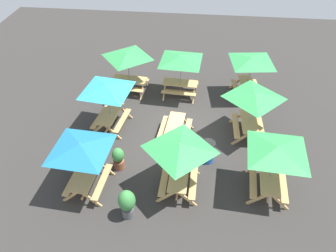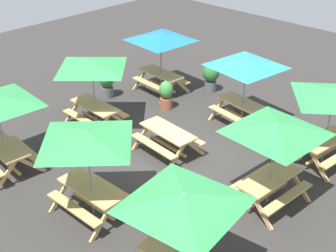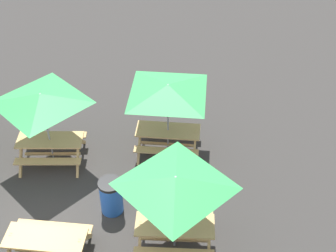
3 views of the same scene
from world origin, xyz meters
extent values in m
plane|color=#33302D|center=(0.00, 0.00, 0.00)|extent=(29.36, 29.36, 0.00)
cube|color=tan|center=(0.34, -0.23, 0.74)|extent=(1.85, 0.85, 0.05)
cube|color=tan|center=(0.38, 0.32, 0.45)|extent=(1.82, 0.41, 0.04)
cube|color=tan|center=(-0.41, 0.20, 0.37)|extent=(0.13, 0.80, 0.81)
cube|color=tan|center=(1.14, 0.07, 0.37)|extent=(0.13, 0.80, 0.81)
cube|color=tan|center=(0.34, -0.23, 0.22)|extent=(1.56, 0.20, 0.06)
cube|color=tan|center=(2.97, 3.53, 0.74)|extent=(1.85, 0.83, 0.05)
cube|color=tan|center=(2.93, 2.98, 0.45)|extent=(1.81, 0.39, 0.04)
cube|color=tan|center=(3.01, 4.08, 0.45)|extent=(1.81, 0.39, 0.04)
cube|color=tan|center=(2.16, 3.22, 0.37)|extent=(0.12, 0.80, 0.81)
cube|color=tan|center=(2.22, 3.95, 0.37)|extent=(0.12, 0.80, 0.81)
cube|color=tan|center=(3.72, 3.11, 0.37)|extent=(0.12, 0.80, 0.81)
cube|color=tan|center=(3.77, 3.84, 0.37)|extent=(0.12, 0.80, 0.81)
cube|color=tan|center=(2.97, 3.53, 0.22)|extent=(1.56, 0.18, 0.06)
cylinder|color=gray|center=(2.97, 3.53, 1.15)|extent=(0.04, 0.04, 2.30)
pyramid|color=green|center=(2.97, 3.53, 2.16)|extent=(2.82, 2.82, 0.28)
cube|color=tan|center=(-0.28, 3.05, 0.74)|extent=(1.82, 0.74, 0.05)
cube|color=tan|center=(-0.26, 2.50, 0.45)|extent=(1.81, 0.30, 0.04)
cube|color=tan|center=(-0.29, 3.60, 0.45)|extent=(1.81, 0.30, 0.04)
cube|color=tan|center=(-1.05, 2.66, 0.37)|extent=(0.08, 0.80, 0.81)
cube|color=tan|center=(-1.06, 3.39, 0.37)|extent=(0.08, 0.80, 0.81)
cube|color=tan|center=(0.51, 2.70, 0.37)|extent=(0.08, 0.80, 0.81)
cube|color=tan|center=(0.49, 3.43, 0.37)|extent=(0.08, 0.80, 0.81)
cube|color=tan|center=(-0.28, 3.05, 0.22)|extent=(1.56, 0.11, 0.06)
cylinder|color=gray|center=(-0.28, 3.05, 1.15)|extent=(0.04, 0.04, 2.30)
pyramid|color=green|center=(-0.28, 3.05, 2.16)|extent=(2.05, 2.05, 0.28)
cube|color=tan|center=(3.20, 0.19, 0.74)|extent=(1.82, 0.75, 0.05)
cube|color=tan|center=(3.21, 0.74, 0.45)|extent=(1.81, 0.31, 0.04)
cube|color=tan|center=(2.41, -0.15, 0.37)|extent=(0.08, 0.80, 0.81)
cube|color=tan|center=(2.43, 0.58, 0.37)|extent=(0.08, 0.80, 0.81)
cube|color=tan|center=(3.97, -0.19, 0.37)|extent=(0.08, 0.80, 0.81)
cube|color=tan|center=(3.99, 0.54, 0.37)|extent=(0.08, 0.80, 0.81)
cube|color=tan|center=(3.20, 0.19, 0.22)|extent=(1.56, 0.11, 0.06)
cylinder|color=gray|center=(3.20, 0.19, 1.15)|extent=(0.04, 0.04, 2.30)
pyramid|color=green|center=(3.20, 0.19, 2.16)|extent=(2.05, 2.05, 0.28)
cylinder|color=blue|center=(1.61, 1.25, 0.45)|extent=(0.56, 0.56, 0.90)
cylinder|color=black|center=(1.61, 1.25, 0.94)|extent=(0.59, 0.59, 0.08)
camera|label=1|loc=(11.40, 0.67, 9.94)|focal=35.00mm
camera|label=2|loc=(-7.89, 8.31, 7.41)|focal=50.00mm
camera|label=3|loc=(3.20, -6.56, 9.19)|focal=50.00mm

